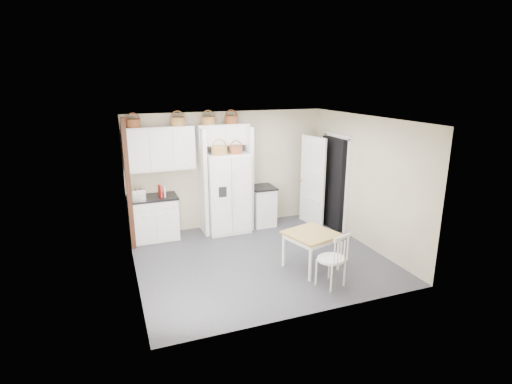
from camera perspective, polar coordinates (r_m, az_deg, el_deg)
name	(u,v)px	position (r m, az deg, el deg)	size (l,w,h in m)	color
floor	(260,258)	(7.67, 0.59, -9.43)	(4.50, 4.50, 0.00)	#2A2A32
ceiling	(261,120)	(6.97, 0.66, 10.30)	(4.50, 4.50, 0.00)	white
wall_back	(228,170)	(9.04, -4.00, 3.19)	(4.50, 4.50, 0.00)	tan
wall_left	(131,206)	(6.76, -17.46, -1.88)	(4.00, 4.00, 0.00)	tan
wall_right	(365,181)	(8.27, 15.31, 1.47)	(4.00, 4.00, 0.00)	tan
refrigerator	(227,193)	(8.75, -4.16, -0.10)	(0.91, 0.73, 1.75)	white
base_cab_left	(154,219)	(8.67, -14.37, -3.72)	(0.96, 0.61, 0.89)	silver
base_cab_right	(262,206)	(9.22, 0.89, -2.07)	(0.50, 0.60, 0.88)	silver
dining_table	(311,250)	(7.23, 7.83, -8.27)	(0.80, 0.80, 0.67)	olive
windsor_chair	(331,259)	(6.63, 10.68, -9.36)	(0.47, 0.42, 0.96)	silver
counter_left	(152,198)	(8.53, -14.58, -0.78)	(1.00, 0.65, 0.04)	black
counter_right	(262,187)	(9.09, 0.91, 0.67)	(0.54, 0.64, 0.04)	black
toaster	(138,194)	(8.39, -16.50, -0.33)	(0.29, 0.17, 0.20)	silver
cookbook_red	(160,191)	(8.43, -13.52, 0.12)	(0.04, 0.17, 0.25)	#A71C1A
cookbook_cream	(164,191)	(8.44, -12.96, 0.10)	(0.03, 0.15, 0.22)	beige
basket_upper_a	(133,123)	(8.35, -17.14, 9.35)	(0.28, 0.28, 0.16)	#5B2B18
basket_upper_c	(178,121)	(8.45, -11.12, 9.86)	(0.30, 0.30, 0.17)	brown
basket_bridge_a	(208,120)	(8.58, -6.85, 10.11)	(0.30, 0.30, 0.17)	brown
basket_bridge_b	(231,120)	(8.72, -3.55, 10.28)	(0.29, 0.29, 0.17)	#5B2B18
basket_fridge_a	(219,150)	(8.40, -5.27, 5.94)	(0.33, 0.33, 0.18)	brown
basket_fridge_b	(236,150)	(8.50, -2.88, 6.02)	(0.28, 0.28, 0.15)	#5B2B18
upper_cabinet	(160,149)	(8.46, -13.55, 6.06)	(1.40, 0.34, 0.90)	silver
bridge_cabinet	(223,134)	(8.70, -4.73, 8.20)	(1.12, 0.34, 0.45)	silver
fridge_panel_left	(203,182)	(8.63, -7.60, 1.46)	(0.08, 0.60, 2.30)	silver
fridge_panel_right	(248,178)	(8.91, -1.20, 2.04)	(0.08, 0.60, 2.30)	silver
trim_post	(128,185)	(8.06, -17.75, 0.90)	(0.09, 0.09, 2.60)	#391B10
doorway_void	(334,183)	(9.09, 11.07, 1.22)	(0.18, 0.85, 2.05)	black
door_slab	(312,181)	(9.19, 8.07, 1.52)	(0.80, 0.04, 2.05)	white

